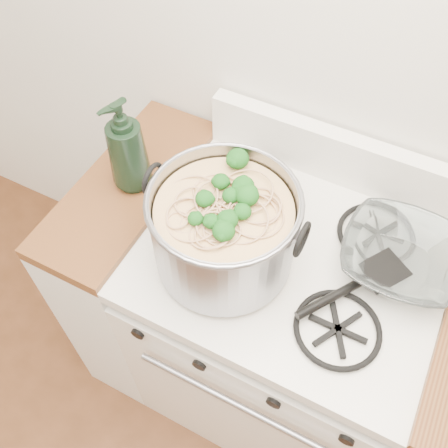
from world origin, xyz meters
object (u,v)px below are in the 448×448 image
Objects in this scene: stock_pot at (224,230)px; spatula at (384,269)px; gas_range at (277,331)px; glass_bowl at (398,261)px; bottle at (126,146)px.

spatula is (0.37, 0.14, -0.10)m from stock_pot.
gas_range is 2.98× the size of spatula.
stock_pot is 1.22× the size of spatula.
stock_pot is 0.40m from spatula.
bottle is at bearing -174.57° from glass_bowl.
bottle is at bearing 178.78° from gas_range.
stock_pot is (-0.15, -0.10, 0.60)m from gas_range.
spatula is at bearing -122.20° from glass_bowl.
spatula is 2.71× the size of glass_bowl.
stock_pot is at bearing -126.01° from spatula.
gas_range is 0.62m from stock_pot.
glass_bowl is at bearing 24.77° from bottle.
gas_range is 0.56m from glass_bowl.
bottle is (-0.34, 0.11, 0.03)m from stock_pot.
bottle reaches higher than stock_pot.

